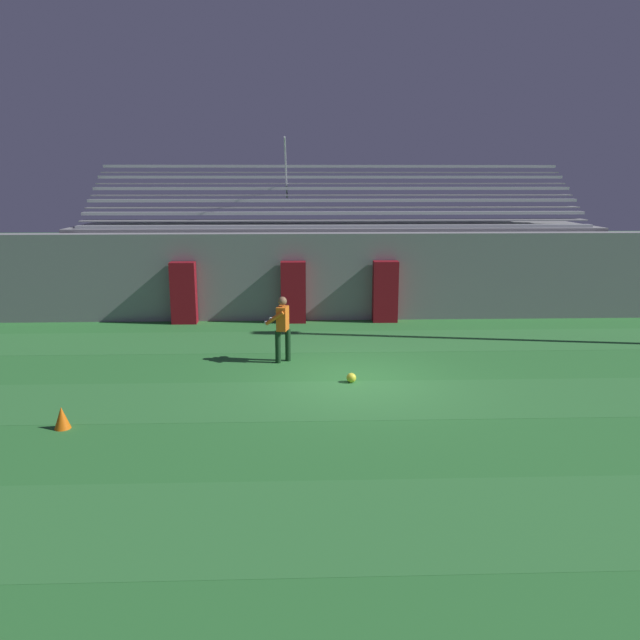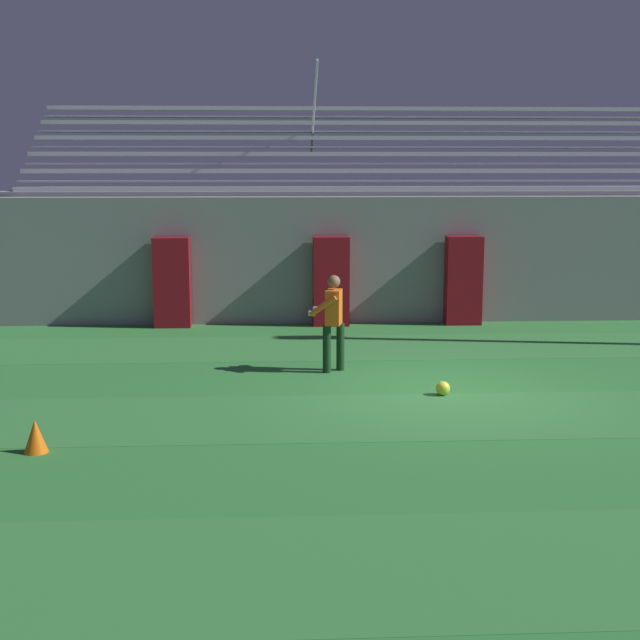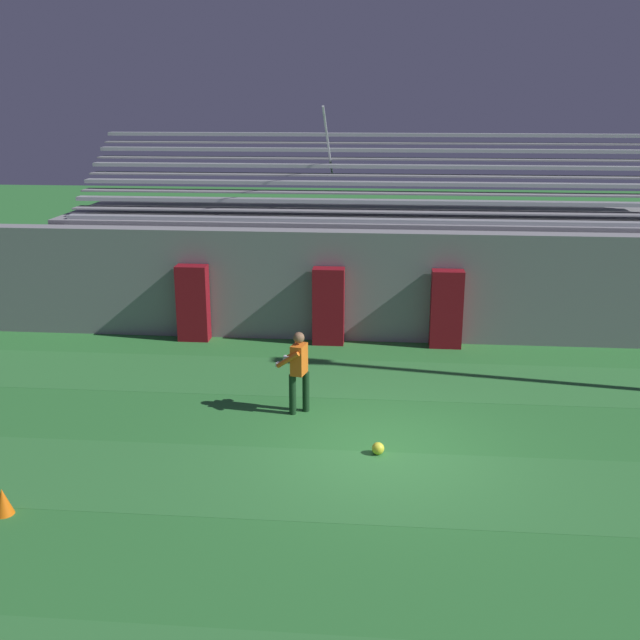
{
  "view_description": "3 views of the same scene",
  "coord_description": "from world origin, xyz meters",
  "px_view_note": "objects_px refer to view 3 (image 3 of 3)",
  "views": [
    {
      "loc": [
        -1.31,
        -13.56,
        4.54
      ],
      "look_at": [
        -0.78,
        1.32,
        1.13
      ],
      "focal_mm": 35.0,
      "sensor_mm": 36.0,
      "label": 1
    },
    {
      "loc": [
        -2.73,
        -13.38,
        3.56
      ],
      "look_at": [
        -2.01,
        0.24,
        1.13
      ],
      "focal_mm": 50.0,
      "sensor_mm": 36.0,
      "label": 2
    },
    {
      "loc": [
        -0.1,
        -12.08,
        6.0
      ],
      "look_at": [
        -1.33,
        1.99,
        1.8
      ],
      "focal_mm": 42.0,
      "sensor_mm": 36.0,
      "label": 3
    }
  ],
  "objects_px": {
    "soccer_ball": "(378,448)",
    "goalkeeper": "(298,367)",
    "padding_pillar_far_left": "(193,303)",
    "traffic_cone": "(3,501)",
    "padding_pillar_gate_right": "(446,309)",
    "padding_pillar_gate_left": "(329,306)"
  },
  "relations": [
    {
      "from": "traffic_cone",
      "to": "padding_pillar_far_left",
      "type": "bearing_deg",
      "value": 84.91
    },
    {
      "from": "soccer_ball",
      "to": "traffic_cone",
      "type": "bearing_deg",
      "value": -156.14
    },
    {
      "from": "padding_pillar_gate_right",
      "to": "padding_pillar_far_left",
      "type": "relative_size",
      "value": 1.0
    },
    {
      "from": "padding_pillar_far_left",
      "to": "padding_pillar_gate_left",
      "type": "bearing_deg",
      "value": 0.0
    },
    {
      "from": "padding_pillar_far_left",
      "to": "goalkeeper",
      "type": "height_order",
      "value": "padding_pillar_far_left"
    },
    {
      "from": "padding_pillar_gate_left",
      "to": "padding_pillar_far_left",
      "type": "distance_m",
      "value": 3.47
    },
    {
      "from": "soccer_ball",
      "to": "traffic_cone",
      "type": "xyz_separation_m",
      "value": [
        -5.57,
        -2.46,
        0.1
      ]
    },
    {
      "from": "padding_pillar_gate_left",
      "to": "traffic_cone",
      "type": "relative_size",
      "value": 4.66
    },
    {
      "from": "goalkeeper",
      "to": "padding_pillar_gate_right",
      "type": "bearing_deg",
      "value": 54.02
    },
    {
      "from": "padding_pillar_gate_left",
      "to": "padding_pillar_far_left",
      "type": "height_order",
      "value": "same"
    },
    {
      "from": "padding_pillar_gate_left",
      "to": "goalkeeper",
      "type": "bearing_deg",
      "value": -93.33
    },
    {
      "from": "traffic_cone",
      "to": "padding_pillar_gate_left",
      "type": "bearing_deg",
      "value": 63.69
    },
    {
      "from": "traffic_cone",
      "to": "goalkeeper",
      "type": "bearing_deg",
      "value": 46.3
    },
    {
      "from": "soccer_ball",
      "to": "goalkeeper",
      "type": "bearing_deg",
      "value": 133.33
    },
    {
      "from": "padding_pillar_far_left",
      "to": "goalkeeper",
      "type": "distance_m",
      "value": 5.44
    },
    {
      "from": "padding_pillar_gate_right",
      "to": "soccer_ball",
      "type": "distance_m",
      "value": 6.35
    },
    {
      "from": "padding_pillar_gate_right",
      "to": "goalkeeper",
      "type": "bearing_deg",
      "value": -125.98
    },
    {
      "from": "soccer_ball",
      "to": "traffic_cone",
      "type": "relative_size",
      "value": 0.52
    },
    {
      "from": "padding_pillar_gate_left",
      "to": "padding_pillar_gate_right",
      "type": "distance_m",
      "value": 2.93
    },
    {
      "from": "padding_pillar_far_left",
      "to": "padding_pillar_gate_right",
      "type": "bearing_deg",
      "value": 0.0
    },
    {
      "from": "padding_pillar_far_left",
      "to": "soccer_ball",
      "type": "xyz_separation_m",
      "value": [
        4.81,
        -6.09,
        -0.87
      ]
    },
    {
      "from": "goalkeeper",
      "to": "soccer_ball",
      "type": "distance_m",
      "value": 2.48
    }
  ]
}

